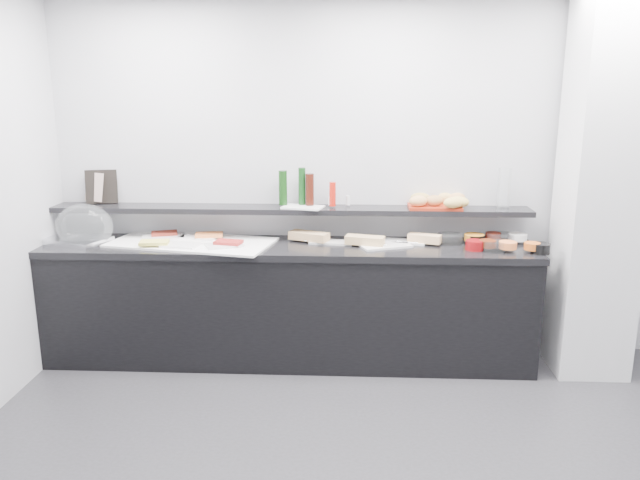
{
  "coord_description": "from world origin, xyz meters",
  "views": [
    {
      "loc": [
        -0.25,
        -2.73,
        2.03
      ],
      "look_at": [
        -0.45,
        1.45,
        1.0
      ],
      "focal_mm": 35.0,
      "sensor_mm": 36.0,
      "label": 1
    }
  ],
  "objects_px": {
    "framed_print": "(101,187)",
    "sandwich_plate_mid": "(386,246)",
    "condiment_tray": "(303,207)",
    "carafe": "(504,189)",
    "bread_tray": "(434,206)",
    "cloche_base": "(77,240)"
  },
  "relations": [
    {
      "from": "sandwich_plate_mid",
      "to": "condiment_tray",
      "type": "distance_m",
      "value": 0.69
    },
    {
      "from": "condiment_tray",
      "to": "bread_tray",
      "type": "height_order",
      "value": "bread_tray"
    },
    {
      "from": "carafe",
      "to": "sandwich_plate_mid",
      "type": "bearing_deg",
      "value": -165.39
    },
    {
      "from": "cloche_base",
      "to": "framed_print",
      "type": "distance_m",
      "value": 0.47
    },
    {
      "from": "condiment_tray",
      "to": "carafe",
      "type": "height_order",
      "value": "carafe"
    },
    {
      "from": "condiment_tray",
      "to": "sandwich_plate_mid",
      "type": "bearing_deg",
      "value": -1.47
    },
    {
      "from": "bread_tray",
      "to": "framed_print",
      "type": "bearing_deg",
      "value": 179.64
    },
    {
      "from": "cloche_base",
      "to": "bread_tray",
      "type": "xyz_separation_m",
      "value": [
        2.66,
        0.22,
        0.24
      ]
    },
    {
      "from": "framed_print",
      "to": "sandwich_plate_mid",
      "type": "bearing_deg",
      "value": -21.38
    },
    {
      "from": "framed_print",
      "to": "condiment_tray",
      "type": "distance_m",
      "value": 1.58
    },
    {
      "from": "cloche_base",
      "to": "carafe",
      "type": "xyz_separation_m",
      "value": [
        3.17,
        0.22,
        0.38
      ]
    },
    {
      "from": "cloche_base",
      "to": "sandwich_plate_mid",
      "type": "relative_size",
      "value": 1.25
    },
    {
      "from": "condiment_tray",
      "to": "carafe",
      "type": "relative_size",
      "value": 0.99
    },
    {
      "from": "cloche_base",
      "to": "framed_print",
      "type": "xyz_separation_m",
      "value": [
        0.11,
        0.28,
        0.36
      ]
    },
    {
      "from": "framed_print",
      "to": "carafe",
      "type": "relative_size",
      "value": 0.87
    },
    {
      "from": "condiment_tray",
      "to": "bread_tray",
      "type": "xyz_separation_m",
      "value": [
        0.98,
        0.05,
        0.0
      ]
    },
    {
      "from": "sandwich_plate_mid",
      "to": "bread_tray",
      "type": "distance_m",
      "value": 0.5
    },
    {
      "from": "carafe",
      "to": "cloche_base",
      "type": "bearing_deg",
      "value": -176.11
    },
    {
      "from": "sandwich_plate_mid",
      "to": "framed_print",
      "type": "distance_m",
      "value": 2.24
    },
    {
      "from": "condiment_tray",
      "to": "bread_tray",
      "type": "relative_size",
      "value": 0.76
    },
    {
      "from": "carafe",
      "to": "framed_print",
      "type": "bearing_deg",
      "value": 178.83
    },
    {
      "from": "cloche_base",
      "to": "carafe",
      "type": "relative_size",
      "value": 1.51
    }
  ]
}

